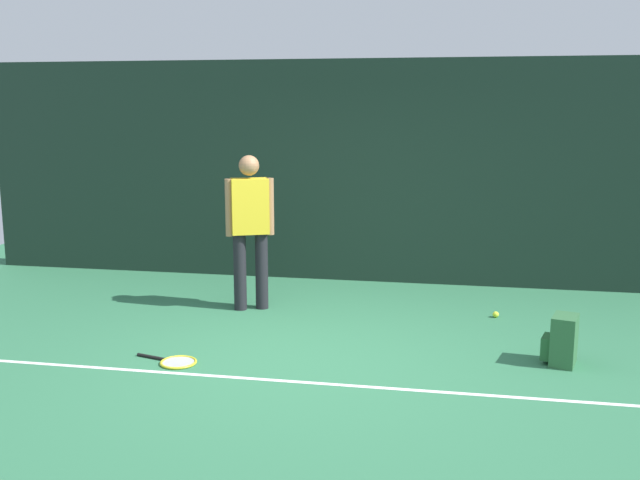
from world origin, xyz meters
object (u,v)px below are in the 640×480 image
at_px(tennis_player, 250,223).
at_px(tennis_racket, 176,362).
at_px(tennis_ball_near_player, 496,314).
at_px(backpack, 562,341).

relative_size(tennis_player, tennis_racket, 2.67).
distance_m(tennis_player, tennis_ball_near_player, 2.82).
height_order(tennis_player, tennis_ball_near_player, tennis_player).
bearing_deg(tennis_ball_near_player, tennis_player, -176.74).
height_order(backpack, tennis_ball_near_player, backpack).
bearing_deg(backpack, tennis_player, -95.38).
bearing_deg(tennis_racket, tennis_player, 100.03).
height_order(tennis_player, backpack, tennis_player).
distance_m(tennis_racket, tennis_ball_near_player, 3.44).
xyz_separation_m(tennis_player, tennis_ball_near_player, (2.65, 0.15, -0.93)).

